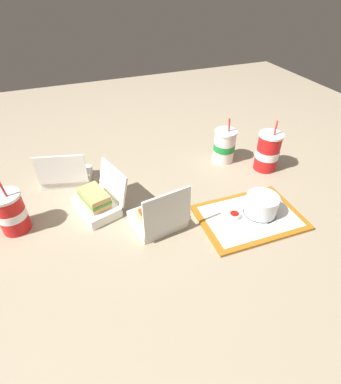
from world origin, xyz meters
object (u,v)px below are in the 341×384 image
(ketchup_cup, at_px, (234,216))
(clamshell_sandwich_left, at_px, (98,201))
(cake_container, at_px, (261,206))
(clamshell_hotdog_right, at_px, (158,216))
(plastic_fork, at_px, (233,205))
(soda_cup_right, at_px, (268,152))
(soda_cup_back, at_px, (11,212))
(clamshell_hotdog_front, at_px, (67,174))
(food_tray, at_px, (250,217))
(soda_cup_left, at_px, (224,146))

(ketchup_cup, distance_m, clamshell_sandwich_left, 0.51)
(cake_container, distance_m, ketchup_cup, 0.11)
(ketchup_cup, bearing_deg, clamshell_hotdog_right, 162.87)
(plastic_fork, relative_size, soda_cup_right, 0.47)
(plastic_fork, distance_m, clamshell_sandwich_left, 0.51)
(cake_container, relative_size, soda_cup_right, 0.51)
(soda_cup_back, bearing_deg, plastic_fork, -13.26)
(plastic_fork, xyz_separation_m, soda_cup_back, (-0.77, 0.18, 0.06))
(cake_container, relative_size, clamshell_hotdog_front, 0.54)
(ketchup_cup, bearing_deg, clamshell_sandwich_left, 152.04)
(soda_cup_right, bearing_deg, soda_cup_back, -179.34)
(soda_cup_back, bearing_deg, food_tray, -17.62)
(plastic_fork, distance_m, clamshell_hotdog_right, 0.30)
(clamshell_hotdog_front, distance_m, clamshell_hotdog_right, 0.47)
(soda_cup_back, bearing_deg, cake_container, -16.77)
(cake_container, height_order, soda_cup_right, soda_cup_right)
(soda_cup_left, xyz_separation_m, soda_cup_back, (-0.91, -0.14, 0.00))
(food_tray, bearing_deg, soda_cup_back, 162.38)
(soda_cup_right, relative_size, soda_cup_back, 1.10)
(clamshell_hotdog_right, relative_size, soda_cup_back, 0.92)
(soda_cup_left, distance_m, soda_cup_back, 0.92)
(food_tray, height_order, soda_cup_left, soda_cup_left)
(ketchup_cup, xyz_separation_m, clamshell_sandwich_left, (-0.45, 0.24, 0.02))
(food_tray, xyz_separation_m, soda_cup_left, (0.11, 0.40, 0.07))
(cake_container, xyz_separation_m, soda_cup_back, (-0.84, 0.25, 0.03))
(ketchup_cup, height_order, clamshell_hotdog_front, clamshell_hotdog_front)
(clamshell_hotdog_right, bearing_deg, clamshell_hotdog_front, 125.65)
(soda_cup_right, height_order, soda_cup_back, soda_cup_right)
(clamshell_sandwich_left, relative_size, soda_cup_back, 1.01)
(food_tray, xyz_separation_m, ketchup_cup, (-0.06, 0.01, 0.02))
(ketchup_cup, bearing_deg, clamshell_hotdog_front, 139.14)
(clamshell_hotdog_right, xyz_separation_m, soda_cup_left, (0.43, 0.31, 0.03))
(ketchup_cup, distance_m, clamshell_hotdog_right, 0.27)
(ketchup_cup, relative_size, soda_cup_right, 0.17)
(plastic_fork, height_order, soda_cup_left, soda_cup_left)
(clamshell_hotdog_front, xyz_separation_m, clamshell_sandwich_left, (0.09, -0.23, 0.00))
(clamshell_hotdog_front, relative_size, soda_cup_back, 1.05)
(plastic_fork, bearing_deg, soda_cup_right, 36.09)
(cake_container, bearing_deg, soda_cup_back, 163.23)
(clamshell_hotdog_right, bearing_deg, cake_container, -13.86)
(clamshell_hotdog_front, distance_m, soda_cup_left, 0.71)
(food_tray, xyz_separation_m, plastic_fork, (-0.03, 0.07, 0.01))
(clamshell_hotdog_front, distance_m, soda_cup_back, 0.30)
(plastic_fork, distance_m, soda_cup_right, 0.35)
(ketchup_cup, distance_m, soda_cup_right, 0.41)
(plastic_fork, bearing_deg, soda_cup_back, 168.15)
(ketchup_cup, bearing_deg, cake_container, -5.21)
(cake_container, xyz_separation_m, ketchup_cup, (-0.10, 0.01, -0.02))
(food_tray, bearing_deg, clamshell_hotdog_right, 164.37)
(soda_cup_back, bearing_deg, ketchup_cup, -18.31)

